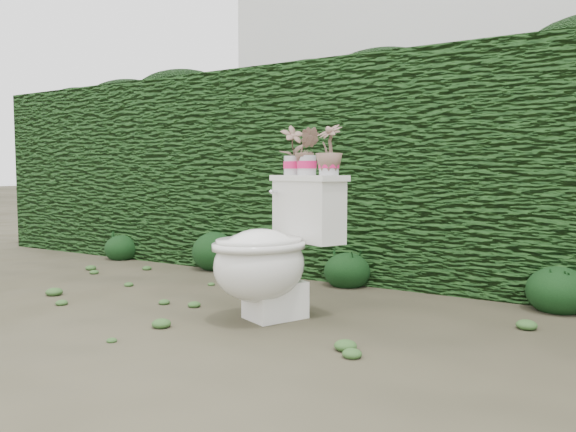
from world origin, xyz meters
The scene contains 11 objects.
ground centered at (0.00, 0.00, 0.00)m, with size 60.00×60.00×0.00m, color brown.
hedge centered at (0.00, 1.60, 0.80)m, with size 8.00×1.00×1.60m, color #27571D.
house_wall centered at (0.60, 6.00, 2.00)m, with size 8.00×3.50×4.00m, color silver.
toilet centered at (-0.04, 0.05, 0.36)m, with size 0.69×0.80×0.78m.
potted_plant_left centered at (-0.08, 0.32, 0.91)m, with size 0.14×0.10×0.27m, color #317725.
potted_plant_center centered at (0.04, 0.27, 0.90)m, with size 0.14×0.11×0.25m, color #317725.
potted_plant_right centered at (0.22, 0.19, 0.90)m, with size 0.14×0.14×0.25m, color #317725.
liriope_clump_0 centered at (-2.37, 1.08, 0.12)m, with size 0.31×0.31×0.25m, color #153A14.
liriope_clump_1 centered at (-1.29, 1.13, 0.17)m, with size 0.43×0.43×0.34m, color #153A14.
liriope_clump_2 centered at (-0.08, 1.06, 0.13)m, with size 0.33×0.33×0.26m, color #153A14.
liriope_clump_3 centered at (1.26, 1.05, 0.14)m, with size 0.35×0.35×0.28m, color #153A14.
Camera 1 is at (1.61, -2.45, 0.79)m, focal length 35.00 mm.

